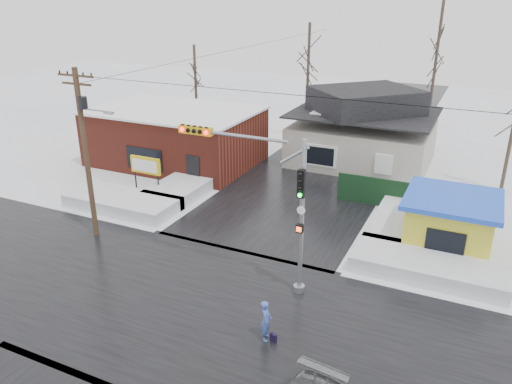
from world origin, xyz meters
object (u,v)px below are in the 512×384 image
at_px(pedestrian, 266,321).
at_px(utility_pole, 86,145).
at_px(marquee_sign, 146,166).
at_px(kiosk, 450,223).
at_px(traffic_signal, 267,191).

bearing_deg(pedestrian, utility_pole, 52.35).
height_order(marquee_sign, kiosk, kiosk).
distance_m(traffic_signal, marquee_sign, 13.42).
bearing_deg(marquee_sign, kiosk, 1.55).
bearing_deg(pedestrian, kiosk, -45.92).
relative_size(traffic_signal, utility_pole, 0.78).
distance_m(marquee_sign, kiosk, 18.51).
relative_size(marquee_sign, pedestrian, 1.51).
height_order(marquee_sign, pedestrian, marquee_sign).
xyz_separation_m(kiosk, pedestrian, (-5.50, -10.62, -0.62)).
relative_size(traffic_signal, pedestrian, 4.16).
xyz_separation_m(utility_pole, marquee_sign, (-1.07, 5.99, -3.19)).
bearing_deg(marquee_sign, utility_pole, -79.87).
height_order(utility_pole, pedestrian, utility_pole).
distance_m(traffic_signal, kiosk, 10.43).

